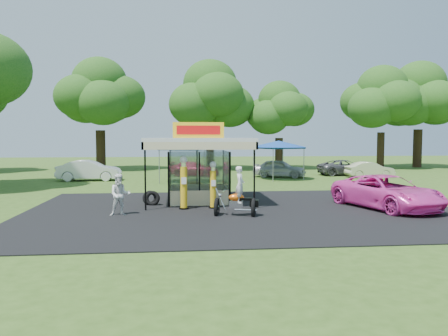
% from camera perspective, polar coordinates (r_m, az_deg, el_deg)
% --- Properties ---
extents(ground, '(120.00, 120.00, 0.00)m').
position_cam_1_polar(ground, '(18.41, 3.58, -6.66)').
color(ground, '#304D18').
rests_on(ground, ground).
extents(asphalt_apron, '(20.00, 14.00, 0.04)m').
position_cam_1_polar(asphalt_apron, '(20.35, 2.65, -5.57)').
color(asphalt_apron, black).
rests_on(asphalt_apron, ground).
extents(gas_station_kiosk, '(5.40, 5.40, 4.18)m').
position_cam_1_polar(gas_station_kiosk, '(22.92, -3.40, -0.06)').
color(gas_station_kiosk, white).
rests_on(gas_station_kiosk, ground).
extents(gas_pump_left, '(0.47, 0.47, 2.53)m').
position_cam_1_polar(gas_pump_left, '(20.58, -5.27, -2.11)').
color(gas_pump_left, black).
rests_on(gas_pump_left, ground).
extents(gas_pump_right, '(0.42, 0.42, 2.27)m').
position_cam_1_polar(gas_pump_right, '(20.79, -1.43, -2.39)').
color(gas_pump_right, black).
rests_on(gas_pump_right, ground).
extents(motorcycle, '(1.99, 1.27, 2.26)m').
position_cam_1_polar(motorcycle, '(18.83, 1.88, -3.70)').
color(motorcycle, black).
rests_on(motorcycle, ground).
extents(spare_tires, '(0.93, 0.61, 0.77)m').
position_cam_1_polar(spare_tires, '(22.13, -9.49, -3.91)').
color(spare_tires, black).
rests_on(spare_tires, ground).
extents(kiosk_car, '(2.82, 1.13, 0.96)m').
position_cam_1_polar(kiosk_car, '(25.23, -3.61, -2.66)').
color(kiosk_car, gold).
rests_on(kiosk_car, ground).
extents(pink_sedan, '(4.18, 6.30, 1.61)m').
position_cam_1_polar(pink_sedan, '(22.20, 20.50, -2.97)').
color(pink_sedan, '#FF45BE').
rests_on(pink_sedan, ground).
extents(spectator_west, '(1.01, 0.85, 1.84)m').
position_cam_1_polar(spectator_west, '(19.48, -13.43, -3.43)').
color(spectator_west, white).
rests_on(spectator_west, ground).
extents(bg_car_a, '(4.92, 1.73, 1.62)m').
position_cam_1_polar(bg_car_a, '(36.05, -17.19, -0.30)').
color(bg_car_a, silver).
rests_on(bg_car_a, ground).
extents(bg_car_b, '(4.78, 3.10, 1.29)m').
position_cam_1_polar(bg_car_b, '(38.43, -3.90, -0.12)').
color(bg_car_b, '#A40C34').
rests_on(bg_car_b, ground).
extents(bg_car_c, '(4.83, 3.46, 1.53)m').
position_cam_1_polar(bg_car_c, '(37.70, 7.27, -0.05)').
color(bg_car_c, '#B5B5BA').
rests_on(bg_car_c, ground).
extents(bg_car_d, '(5.05, 2.49, 1.38)m').
position_cam_1_polar(bg_car_d, '(40.91, 15.61, 0.05)').
color(bg_car_d, '#4E4E50').
rests_on(bg_car_d, ground).
extents(bg_car_e, '(4.06, 1.50, 1.33)m').
position_cam_1_polar(bg_car_e, '(39.26, 18.48, -0.20)').
color(bg_car_e, beige).
rests_on(bg_car_e, ground).
extents(tent_west, '(4.45, 4.45, 3.11)m').
position_cam_1_polar(tent_west, '(33.39, -5.40, 2.98)').
color(tent_west, gray).
rests_on(tent_west, ground).
extents(tent_east, '(4.51, 4.51, 3.15)m').
position_cam_1_polar(tent_east, '(35.70, 7.12, 3.09)').
color(tent_east, gray).
rests_on(tent_east, ground).
extents(oak_far_b, '(9.67, 9.67, 11.54)m').
position_cam_1_polar(oak_far_b, '(48.12, -15.91, 8.57)').
color(oak_far_b, black).
rests_on(oak_far_b, ground).
extents(oak_far_c, '(9.61, 9.61, 11.33)m').
position_cam_1_polar(oak_far_c, '(46.61, -1.83, 8.66)').
color(oak_far_c, black).
rests_on(oak_far_c, ground).
extents(oak_far_d, '(7.83, 7.83, 9.33)m').
position_cam_1_polar(oak_far_d, '(48.09, 7.23, 7.00)').
color(oak_far_d, black).
rests_on(oak_far_d, ground).
extents(oak_far_e, '(9.28, 9.28, 11.05)m').
position_cam_1_polar(oak_far_e, '(51.41, 19.90, 7.84)').
color(oak_far_e, black).
rests_on(oak_far_e, ground).
extents(oak_far_f, '(9.78, 9.78, 11.78)m').
position_cam_1_polar(oak_far_f, '(54.82, 24.11, 8.01)').
color(oak_far_f, black).
rests_on(oak_far_f, ground).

